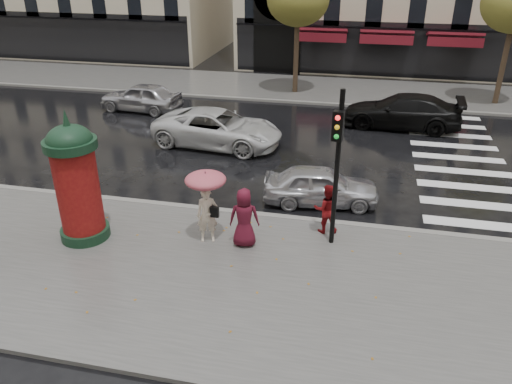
% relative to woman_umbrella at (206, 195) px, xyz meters
% --- Properties ---
extents(ground, '(160.00, 160.00, 0.00)m').
position_rel_woman_umbrella_xyz_m(ground, '(2.04, -1.14, -1.57)').
color(ground, black).
rests_on(ground, ground).
extents(near_sidewalk, '(90.00, 7.00, 0.12)m').
position_rel_woman_umbrella_xyz_m(near_sidewalk, '(2.04, -1.64, -1.51)').
color(near_sidewalk, '#474744').
rests_on(near_sidewalk, ground).
extents(far_sidewalk, '(90.00, 6.00, 0.12)m').
position_rel_woman_umbrella_xyz_m(far_sidewalk, '(2.04, 17.86, -1.51)').
color(far_sidewalk, '#474744').
rests_on(far_sidewalk, ground).
extents(near_kerb, '(90.00, 0.25, 0.14)m').
position_rel_woman_umbrella_xyz_m(near_kerb, '(2.04, 1.86, -1.50)').
color(near_kerb, slate).
rests_on(near_kerb, ground).
extents(far_kerb, '(90.00, 0.25, 0.14)m').
position_rel_woman_umbrella_xyz_m(far_kerb, '(2.04, 14.86, -1.50)').
color(far_kerb, slate).
rests_on(far_kerb, ground).
extents(zebra_crossing, '(3.60, 11.75, 0.01)m').
position_rel_woman_umbrella_xyz_m(zebra_crossing, '(8.04, 8.46, -1.57)').
color(zebra_crossing, silver).
rests_on(zebra_crossing, ground).
extents(tree_far_left, '(3.40, 3.40, 6.64)m').
position_rel_woman_umbrella_xyz_m(tree_far_left, '(0.04, 16.86, 3.59)').
color(tree_far_left, '#38281C').
rests_on(tree_far_left, ground).
extents(woman_umbrella, '(1.15, 1.15, 2.21)m').
position_rel_woman_umbrella_xyz_m(woman_umbrella, '(0.00, 0.00, 0.00)').
color(woman_umbrella, beige).
rests_on(woman_umbrella, near_sidewalk).
extents(woman_red, '(0.86, 0.74, 1.52)m').
position_rel_woman_umbrella_xyz_m(woman_red, '(3.26, 1.24, -0.69)').
color(woman_red, maroon).
rests_on(woman_red, near_sidewalk).
extents(man_burgundy, '(0.94, 0.70, 1.74)m').
position_rel_woman_umbrella_xyz_m(man_burgundy, '(1.08, 0.01, -0.58)').
color(man_burgundy, '#511020').
rests_on(man_burgundy, near_sidewalk).
extents(morris_column, '(1.44, 1.44, 3.88)m').
position_rel_woman_umbrella_xyz_m(morris_column, '(-3.59, -0.57, 0.40)').
color(morris_column, black).
rests_on(morris_column, near_sidewalk).
extents(traffic_light, '(0.31, 0.43, 4.49)m').
position_rel_woman_umbrella_xyz_m(traffic_light, '(3.48, 0.58, 1.27)').
color(traffic_light, black).
rests_on(traffic_light, near_sidewalk).
extents(car_silver, '(3.99, 2.03, 1.30)m').
position_rel_woman_umbrella_xyz_m(car_silver, '(2.91, 3.27, -0.92)').
color(car_silver, silver).
rests_on(car_silver, ground).
extents(car_white, '(5.78, 3.14, 1.54)m').
position_rel_woman_umbrella_xyz_m(car_white, '(-1.97, 7.76, -0.81)').
color(car_white, silver).
rests_on(car_white, ground).
extents(car_black, '(5.58, 2.57, 1.58)m').
position_rel_woman_umbrella_xyz_m(car_black, '(5.85, 11.92, -0.78)').
color(car_black, black).
rests_on(car_black, ground).
extents(car_far_silver, '(4.43, 2.11, 1.46)m').
position_rel_woman_umbrella_xyz_m(car_far_silver, '(-7.30, 11.74, -0.84)').
color(car_far_silver, '#ABAAAF').
rests_on(car_far_silver, ground).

